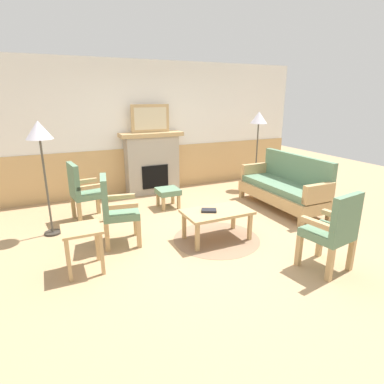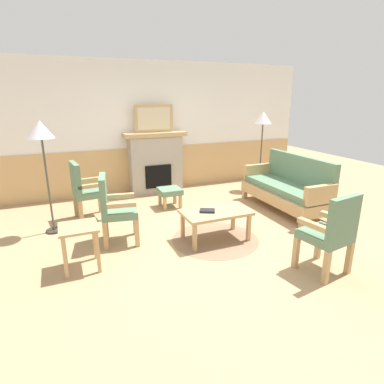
{
  "view_description": "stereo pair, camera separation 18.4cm",
  "coord_description": "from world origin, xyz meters",
  "px_view_note": "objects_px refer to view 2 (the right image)",
  "views": [
    {
      "loc": [
        -2.02,
        -3.97,
        2.01
      ],
      "look_at": [
        0.0,
        0.35,
        0.55
      ],
      "focal_mm": 29.58,
      "sensor_mm": 36.0,
      "label": 1
    },
    {
      "loc": [
        -1.85,
        -4.04,
        2.01
      ],
      "look_at": [
        0.0,
        0.35,
        0.55
      ],
      "focal_mm": 29.58,
      "sensor_mm": 36.0,
      "label": 2
    }
  ],
  "objects_px": {
    "framed_picture": "(154,118)",
    "armchair_front_left": "(331,231)",
    "book_on_table": "(207,211)",
    "floor_lamp_by_chairs": "(41,137)",
    "footstool": "(170,192)",
    "armchair_by_window_left": "(85,188)",
    "side_table": "(79,235)",
    "floor_lamp_by_couch": "(263,123)",
    "couch": "(287,188)",
    "armchair_near_fireplace": "(114,206)",
    "fireplace": "(156,162)",
    "coffee_table": "(216,215)"
  },
  "relations": [
    {
      "from": "framed_picture",
      "to": "armchair_front_left",
      "type": "bearing_deg",
      "value": -77.4
    },
    {
      "from": "book_on_table",
      "to": "floor_lamp_by_chairs",
      "type": "relative_size",
      "value": 0.13
    },
    {
      "from": "footstool",
      "to": "armchair_by_window_left",
      "type": "distance_m",
      "value": 1.51
    },
    {
      "from": "side_table",
      "to": "floor_lamp_by_chairs",
      "type": "bearing_deg",
      "value": 103.52
    },
    {
      "from": "book_on_table",
      "to": "floor_lamp_by_couch",
      "type": "distance_m",
      "value": 3.16
    },
    {
      "from": "framed_picture",
      "to": "couch",
      "type": "height_order",
      "value": "framed_picture"
    },
    {
      "from": "armchair_by_window_left",
      "to": "floor_lamp_by_couch",
      "type": "distance_m",
      "value": 3.89
    },
    {
      "from": "couch",
      "to": "armchair_by_window_left",
      "type": "relative_size",
      "value": 1.84
    },
    {
      "from": "armchair_by_window_left",
      "to": "armchair_near_fireplace",
      "type": "bearing_deg",
      "value": -74.88
    },
    {
      "from": "armchair_by_window_left",
      "to": "footstool",
      "type": "bearing_deg",
      "value": 0.83
    },
    {
      "from": "couch",
      "to": "footstool",
      "type": "bearing_deg",
      "value": 153.84
    },
    {
      "from": "fireplace",
      "to": "floor_lamp_by_chairs",
      "type": "distance_m",
      "value": 2.64
    },
    {
      "from": "couch",
      "to": "side_table",
      "type": "bearing_deg",
      "value": -168.55
    },
    {
      "from": "armchair_by_window_left",
      "to": "couch",
      "type": "bearing_deg",
      "value": -15.12
    },
    {
      "from": "floor_lamp_by_couch",
      "to": "fireplace",
      "type": "bearing_deg",
      "value": 163.92
    },
    {
      "from": "footstool",
      "to": "armchair_by_window_left",
      "type": "height_order",
      "value": "armchair_by_window_left"
    },
    {
      "from": "couch",
      "to": "floor_lamp_by_couch",
      "type": "distance_m",
      "value": 1.75
    },
    {
      "from": "coffee_table",
      "to": "footstool",
      "type": "height_order",
      "value": "coffee_table"
    },
    {
      "from": "footstool",
      "to": "armchair_near_fireplace",
      "type": "bearing_deg",
      "value": -137.02
    },
    {
      "from": "coffee_table",
      "to": "side_table",
      "type": "bearing_deg",
      "value": -177.28
    },
    {
      "from": "armchair_by_window_left",
      "to": "armchair_front_left",
      "type": "relative_size",
      "value": 1.0
    },
    {
      "from": "armchair_near_fireplace",
      "to": "armchair_front_left",
      "type": "height_order",
      "value": "same"
    },
    {
      "from": "armchair_front_left",
      "to": "side_table",
      "type": "relative_size",
      "value": 1.78
    },
    {
      "from": "floor_lamp_by_couch",
      "to": "floor_lamp_by_chairs",
      "type": "distance_m",
      "value": 4.36
    },
    {
      "from": "framed_picture",
      "to": "armchair_front_left",
      "type": "relative_size",
      "value": 0.82
    },
    {
      "from": "coffee_table",
      "to": "book_on_table",
      "type": "bearing_deg",
      "value": 170.01
    },
    {
      "from": "armchair_front_left",
      "to": "side_table",
      "type": "height_order",
      "value": "armchair_front_left"
    },
    {
      "from": "armchair_near_fireplace",
      "to": "side_table",
      "type": "distance_m",
      "value": 0.77
    },
    {
      "from": "coffee_table",
      "to": "footstool",
      "type": "relative_size",
      "value": 2.4
    },
    {
      "from": "armchair_by_window_left",
      "to": "floor_lamp_by_chairs",
      "type": "bearing_deg",
      "value": -146.22
    },
    {
      "from": "armchair_front_left",
      "to": "floor_lamp_by_couch",
      "type": "distance_m",
      "value": 3.7
    },
    {
      "from": "coffee_table",
      "to": "armchair_front_left",
      "type": "relative_size",
      "value": 0.98
    },
    {
      "from": "armchair_front_left",
      "to": "coffee_table",
      "type": "bearing_deg",
      "value": 121.02
    },
    {
      "from": "framed_picture",
      "to": "book_on_table",
      "type": "height_order",
      "value": "framed_picture"
    },
    {
      "from": "coffee_table",
      "to": "armchair_by_window_left",
      "type": "distance_m",
      "value": 2.27
    },
    {
      "from": "framed_picture",
      "to": "floor_lamp_by_chairs",
      "type": "bearing_deg",
      "value": -145.32
    },
    {
      "from": "fireplace",
      "to": "coffee_table",
      "type": "height_order",
      "value": "fireplace"
    },
    {
      "from": "framed_picture",
      "to": "armchair_near_fireplace",
      "type": "bearing_deg",
      "value": -119.86
    },
    {
      "from": "framed_picture",
      "to": "armchair_by_window_left",
      "type": "bearing_deg",
      "value": -145.02
    },
    {
      "from": "book_on_table",
      "to": "side_table",
      "type": "xyz_separation_m",
      "value": [
        -1.73,
        -0.11,
        -0.02
      ]
    },
    {
      "from": "coffee_table",
      "to": "floor_lamp_by_couch",
      "type": "height_order",
      "value": "floor_lamp_by_couch"
    },
    {
      "from": "fireplace",
      "to": "couch",
      "type": "xyz_separation_m",
      "value": [
        1.87,
        -2.0,
        -0.26
      ]
    },
    {
      "from": "couch",
      "to": "coffee_table",
      "type": "xyz_separation_m",
      "value": [
        -1.78,
        -0.65,
        -0.01
      ]
    },
    {
      "from": "armchair_near_fireplace",
      "to": "side_table",
      "type": "bearing_deg",
      "value": -132.09
    },
    {
      "from": "couch",
      "to": "armchair_front_left",
      "type": "bearing_deg",
      "value": -116.56
    },
    {
      "from": "floor_lamp_by_chairs",
      "to": "armchair_near_fireplace",
      "type": "bearing_deg",
      "value": -41.9
    },
    {
      "from": "couch",
      "to": "side_table",
      "type": "height_order",
      "value": "couch"
    },
    {
      "from": "footstool",
      "to": "armchair_by_window_left",
      "type": "xyz_separation_m",
      "value": [
        -1.49,
        -0.02,
        0.25
      ]
    },
    {
      "from": "armchair_near_fireplace",
      "to": "coffee_table",
      "type": "bearing_deg",
      "value": -19.59
    },
    {
      "from": "fireplace",
      "to": "side_table",
      "type": "relative_size",
      "value": 2.36
    }
  ]
}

